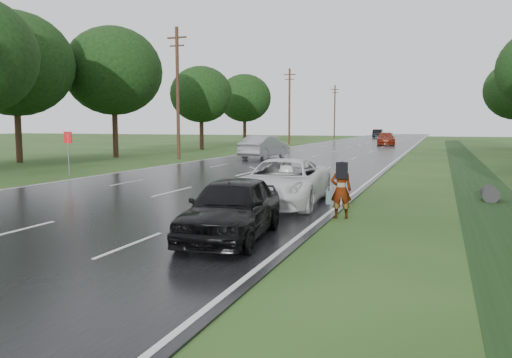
{
  "coord_description": "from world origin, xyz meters",
  "views": [
    {
      "loc": [
        9.82,
        -9.1,
        2.67
      ],
      "look_at": [
        5.47,
        2.65,
        1.3
      ],
      "focal_mm": 35.0,
      "sensor_mm": 36.0,
      "label": 1
    }
  ],
  "objects": [
    {
      "name": "ground",
      "position": [
        0.0,
        0.0,
        0.0
      ],
      "size": [
        220.0,
        220.0,
        0.0
      ],
      "primitive_type": "plane",
      "color": "#244016",
      "rests_on": "ground"
    },
    {
      "name": "road",
      "position": [
        0.0,
        45.0,
        0.02
      ],
      "size": [
        14.0,
        180.0,
        0.04
      ],
      "primitive_type": "cube",
      "color": "black",
      "rests_on": "ground"
    },
    {
      "name": "edge_stripe_east",
      "position": [
        6.75,
        45.0,
        0.04
      ],
      "size": [
        0.12,
        180.0,
        0.01
      ],
      "primitive_type": "cube",
      "color": "silver",
      "rests_on": "road"
    },
    {
      "name": "edge_stripe_west",
      "position": [
        -6.75,
        45.0,
        0.04
      ],
      "size": [
        0.12,
        180.0,
        0.01
      ],
      "primitive_type": "cube",
      "color": "silver",
      "rests_on": "road"
    },
    {
      "name": "center_line",
      "position": [
        0.0,
        45.0,
        0.04
      ],
      "size": [
        0.12,
        180.0,
        0.01
      ],
      "primitive_type": "cube",
      "color": "silver",
      "rests_on": "road"
    },
    {
      "name": "drainage_ditch",
      "position": [
        11.5,
        18.71,
        0.04
      ],
      "size": [
        2.2,
        120.0,
        0.56
      ],
      "color": "black",
      "rests_on": "ground"
    },
    {
      "name": "road_sign",
      "position": [
        -8.5,
        12.0,
        1.64
      ],
      "size": [
        0.5,
        0.06,
        2.3
      ],
      "color": "slate",
      "rests_on": "ground"
    },
    {
      "name": "utility_pole_mid",
      "position": [
        -9.2,
        25.0,
        5.2
      ],
      "size": [
        1.6,
        0.26,
        10.0
      ],
      "color": "#3C2318",
      "rests_on": "ground"
    },
    {
      "name": "utility_pole_far",
      "position": [
        -9.2,
        55.0,
        5.2
      ],
      "size": [
        1.6,
        0.26,
        10.0
      ],
      "color": "#3C2318",
      "rests_on": "ground"
    },
    {
      "name": "utility_pole_distant",
      "position": [
        -9.2,
        85.0,
        5.2
      ],
      "size": [
        1.6,
        0.26,
        10.0
      ],
      "color": "#3C2318",
      "rests_on": "ground"
    },
    {
      "name": "tree_west_c",
      "position": [
        -15.0,
        25.0,
        6.92
      ],
      "size": [
        7.8,
        7.8,
        10.43
      ],
      "color": "#3C2318",
      "rests_on": "ground"
    },
    {
      "name": "tree_west_d",
      "position": [
        -14.2,
        39.0,
        5.82
      ],
      "size": [
        6.6,
        6.6,
        8.8
      ],
      "color": "#3C2318",
      "rests_on": "ground"
    },
    {
      "name": "tree_west_e",
      "position": [
        -18.0,
        18.0,
        6.83
      ],
      "size": [
        8.0,
        8.0,
        10.44
      ],
      "color": "#3C2318",
      "rests_on": "ground"
    },
    {
      "name": "tree_west_f",
      "position": [
        -14.8,
        53.0,
        6.14
      ],
      "size": [
        7.0,
        7.0,
        9.29
      ],
      "color": "#3C2318",
      "rests_on": "ground"
    },
    {
      "name": "pedestrian",
      "position": [
        7.18,
        4.94,
        0.84
      ],
      "size": [
        0.82,
        0.62,
        1.64
      ],
      "rotation": [
        0.0,
        0.0,
        3.36
      ],
      "color": "#A5998C",
      "rests_on": "ground"
    },
    {
      "name": "white_pickup",
      "position": [
        4.99,
        6.49,
        0.79
      ],
      "size": [
        2.82,
        5.54,
        1.5
      ],
      "primitive_type": "imported",
      "rotation": [
        0.0,
        0.0,
        0.06
      ],
      "color": "white",
      "rests_on": "road"
    },
    {
      "name": "dark_sedan",
      "position": [
        5.34,
        1.37,
        0.76
      ],
      "size": [
        2.16,
        4.4,
        1.44
      ],
      "primitive_type": "imported",
      "rotation": [
        0.0,
        0.0,
        0.11
      ],
      "color": "black",
      "rests_on": "road"
    },
    {
      "name": "silver_sedan",
      "position": [
        -3.07,
        27.5,
        0.93
      ],
      "size": [
        2.49,
        5.58,
        1.78
      ],
      "primitive_type": "imported",
      "rotation": [
        0.0,
        0.0,
        3.03
      ],
      "color": "gray",
      "rests_on": "road"
    },
    {
      "name": "far_car_red",
      "position": [
        3.19,
        56.86,
        0.84
      ],
      "size": [
        2.88,
        5.73,
        1.6
      ],
      "primitive_type": "imported",
      "rotation": [
        0.0,
        0.0,
        0.12
      ],
      "color": "maroon",
      "rests_on": "road"
    },
    {
      "name": "far_car_dark",
      "position": [
        -1.93,
        92.26,
        0.88
      ],
      "size": [
        1.92,
        5.13,
        1.67
      ],
      "primitive_type": "imported",
      "rotation": [
        0.0,
        0.0,
        3.17
      ],
      "color": "black",
      "rests_on": "road"
    }
  ]
}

